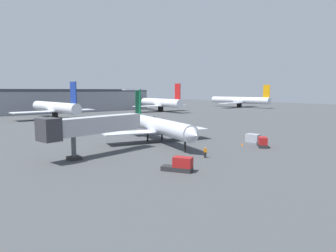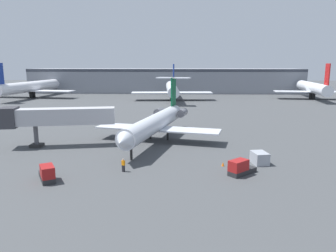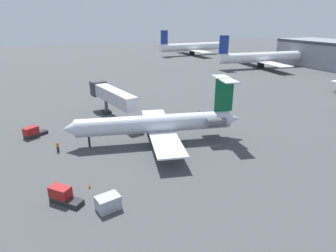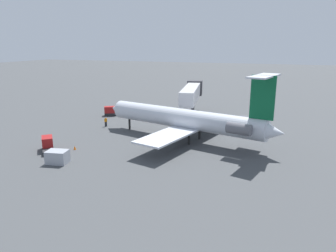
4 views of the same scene
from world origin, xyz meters
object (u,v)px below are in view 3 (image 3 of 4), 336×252
Objects in this scene: baggage_tug_trailing at (63,196)px; traffic_cone_near at (90,186)px; parked_airliner_west_mid at (261,57)px; parked_airliner_west_end at (192,47)px; regional_jet at (159,123)px; cargo_container_uld at (108,203)px; ground_crew_marshaller at (58,147)px; baggage_tug_lead at (33,132)px; jet_bridge at (110,95)px.

baggage_tug_trailing is 7.12× the size of traffic_cone_near.
baggage_tug_trailing reaches higher than traffic_cone_near.
parked_airliner_west_mid reaches higher than baggage_tug_trailing.
parked_airliner_west_end is at bearing 145.37° from baggage_tug_trailing.
parked_airliner_west_end is 0.96× the size of parked_airliner_west_mid.
traffic_cone_near is (9.72, -13.54, -3.13)m from regional_jet.
baggage_tug_trailing is at bearing -127.57° from cargo_container_uld.
baggage_tug_trailing is (14.40, -0.53, -0.02)m from ground_crew_marshaller.
parked_airliner_west_end is at bearing 148.81° from regional_jet.
jet_bridge is at bearing 108.86° from baggage_tug_lead.
regional_jet is 16.96m from traffic_cone_near.
ground_crew_marshaller is 8.93m from baggage_tug_lead.
regional_jet is at bearing -31.19° from parked_airliner_west_end.
jet_bridge is 0.46× the size of parked_airliner_west_end.
jet_bridge is 28.23m from traffic_cone_near.
parked_airliner_west_end is (-101.47, 79.50, 3.54)m from ground_crew_marshaller.
baggage_tug_trailing is at bearing -24.19° from jet_bridge.
baggage_tug_lead is at bearing -41.66° from parked_airliner_west_end.
ground_crew_marshaller is at bearing -41.63° from jet_bridge.
jet_bridge is 32.45× the size of traffic_cone_near.
jet_bridge is at bearing 138.37° from ground_crew_marshaller.
cargo_container_uld is 5.15× the size of traffic_cone_near.
parked_airliner_west_mid is (-63.55, 82.07, 4.03)m from traffic_cone_near.
traffic_cone_near is 137.70m from parked_airliner_west_end.
regional_jet is at bearing 60.28° from baggage_tug_lead.
regional_jet reaches higher than traffic_cone_near.
cargo_container_uld is at bearing 13.33° from traffic_cone_near.
traffic_cone_near is at bearing -166.67° from cargo_container_uld.
ground_crew_marshaller is at bearing 177.91° from baggage_tug_trailing.
regional_jet reaches higher than ground_crew_marshaller.
ground_crew_marshaller is 0.43× the size of baggage_tug_trailing.
baggage_tug_lead is 98.04m from parked_airliner_west_mid.
jet_bridge reaches higher than ground_crew_marshaller.
parked_airliner_west_mid is at bearing 117.14° from jet_bridge.
parked_airliner_west_end reaches higher than baggage_tug_lead.
cargo_container_uld is at bearing 15.81° from baggage_tug_lead.
parked_airliner_west_end reaches higher than regional_jet.
parked_airliner_west_mid is (-68.60, 80.88, 3.50)m from cargo_container_uld.
jet_bridge is 30.86m from baggage_tug_trailing.
ground_crew_marshaller is at bearing -100.56° from regional_jet.
cargo_container_uld is at bearing 52.43° from baggage_tug_trailing.
regional_jet is at bearing -51.85° from parked_airliner_west_mid.
baggage_tug_lead reaches higher than traffic_cone_near.
baggage_tug_lead reaches higher than ground_crew_marshaller.
jet_bridge is 4.29× the size of baggage_tug_lead.
regional_jet is 19.42m from cargo_container_uld.
cargo_container_uld is at bearing -32.37° from parked_airliner_west_end.
baggage_tug_lead is 1.47× the size of cargo_container_uld.
baggage_tug_trailing is at bearing -52.61° from parked_airliner_west_mid.
ground_crew_marshaller is at bearing 22.89° from baggage_tug_lead.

